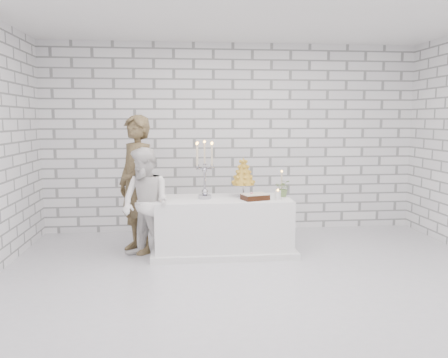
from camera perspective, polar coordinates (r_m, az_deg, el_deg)
ground at (r=5.16m, az=4.39°, el=-12.95°), size 6.00×5.00×0.01m
ceiling at (r=4.98m, az=4.76°, el=21.40°), size 6.00×5.00×0.01m
wall_back at (r=7.32m, az=1.10°, el=5.15°), size 6.00×0.01×3.00m
wall_front at (r=2.44m, az=15.01°, el=0.12°), size 6.00×0.01×3.00m
cake_table at (r=6.17m, az=-0.13°, el=-5.86°), size 1.80×0.80×0.75m
groom at (r=6.22m, az=-10.90°, el=-0.67°), size 0.77×0.81×1.86m
bride at (r=5.87m, az=-9.84°, el=-3.16°), size 0.89×0.88×1.45m
candelabra at (r=6.01m, az=-2.45°, el=1.16°), size 0.34×0.34×0.78m
croquembouche at (r=6.18m, az=2.45°, el=0.24°), size 0.44×0.44×0.54m
chocolate_cake at (r=5.98m, az=3.92°, el=-2.23°), size 0.38×0.32×0.08m
pillar_candle at (r=6.01m, az=6.79°, el=-2.05°), size 0.09×0.09×0.12m
extra_taper at (r=6.41m, az=7.27°, el=-0.55°), size 0.07×0.07×0.32m
flowers at (r=6.24m, az=7.49°, el=-1.15°), size 0.26×0.24×0.24m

